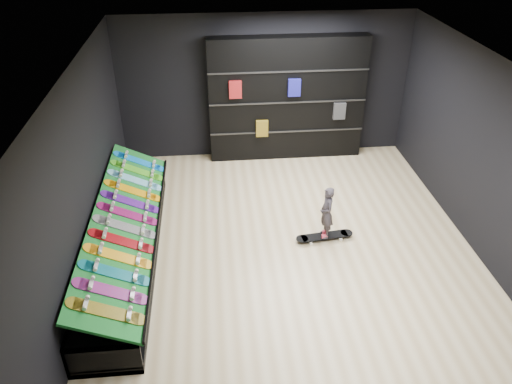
{
  "coord_description": "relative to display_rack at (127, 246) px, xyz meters",
  "views": [
    {
      "loc": [
        -1.14,
        -6.35,
        5.05
      ],
      "look_at": [
        -0.5,
        0.2,
        1.0
      ],
      "focal_mm": 35.0,
      "sensor_mm": 36.0,
      "label": 1
    }
  ],
  "objects": [
    {
      "name": "display_board_0",
      "position": [
        0.06,
        -1.9,
        0.49
      ],
      "size": [
        0.93,
        0.22,
        0.5
      ],
      "primitive_type": null,
      "rotation": [
        0.0,
        0.44,
        0.0
      ],
      "color": "yellow",
      "rests_on": "turf_ramp"
    },
    {
      "name": "display_rack",
      "position": [
        0.0,
        0.0,
        0.0
      ],
      "size": [
        0.9,
        4.5,
        0.5
      ],
      "primitive_type": null,
      "color": "black",
      "rests_on": "ground"
    },
    {
      "name": "display_board_4",
      "position": [
        0.06,
        -0.52,
        0.49
      ],
      "size": [
        0.93,
        0.22,
        0.5
      ],
      "primitive_type": null,
      "rotation": [
        0.0,
        0.44,
        0.0
      ],
      "color": "red",
      "rests_on": "turf_ramp"
    },
    {
      "name": "display_board_6",
      "position": [
        0.06,
        0.17,
        0.49
      ],
      "size": [
        0.93,
        0.22,
        0.5
      ],
      "primitive_type": null,
      "rotation": [
        0.0,
        0.44,
        0.0
      ],
      "color": "#E5198C",
      "rests_on": "turf_ramp"
    },
    {
      "name": "display_board_3",
      "position": [
        0.06,
        -0.86,
        0.49
      ],
      "size": [
        0.93,
        0.22,
        0.5
      ],
      "primitive_type": null,
      "rotation": [
        0.0,
        0.44,
        0.0
      ],
      "color": "orange",
      "rests_on": "turf_ramp"
    },
    {
      "name": "display_board_8",
      "position": [
        0.06,
        0.86,
        0.49
      ],
      "size": [
        0.93,
        0.22,
        0.5
      ],
      "primitive_type": null,
      "rotation": [
        0.0,
        0.44,
        0.0
      ],
      "color": "yellow",
      "rests_on": "turf_ramp"
    },
    {
      "name": "wall_front",
      "position": [
        2.55,
        -3.5,
        1.25
      ],
      "size": [
        6.0,
        0.02,
        3.0
      ],
      "primitive_type": "cube",
      "color": "black",
      "rests_on": "ground"
    },
    {
      "name": "ceiling",
      "position": [
        2.55,
        0.0,
        2.75
      ],
      "size": [
        6.0,
        7.0,
        0.01
      ],
      "primitive_type": "cube",
      "color": "white",
      "rests_on": "ground"
    },
    {
      "name": "display_board_5",
      "position": [
        0.06,
        -0.17,
        0.49
      ],
      "size": [
        0.93,
        0.22,
        0.5
      ],
      "primitive_type": null,
      "rotation": [
        0.0,
        0.44,
        0.0
      ],
      "color": "black",
      "rests_on": "turf_ramp"
    },
    {
      "name": "turf_ramp",
      "position": [
        0.05,
        0.0,
        0.46
      ],
      "size": [
        0.92,
        4.5,
        0.46
      ],
      "primitive_type": "cube",
      "rotation": [
        0.0,
        0.44,
        0.0
      ],
      "color": "#0E5B1C",
      "rests_on": "display_rack"
    },
    {
      "name": "floor_skateboard",
      "position": [
        3.2,
        0.19,
        -0.2
      ],
      "size": [
        1.0,
        0.33,
        0.09
      ],
      "primitive_type": null,
      "rotation": [
        0.0,
        0.0,
        0.12
      ],
      "color": "black",
      "rests_on": "ground"
    },
    {
      "name": "display_board_10",
      "position": [
        0.06,
        1.55,
        0.49
      ],
      "size": [
        0.93,
        0.22,
        0.5
      ],
      "primitive_type": null,
      "rotation": [
        0.0,
        0.44,
        0.0
      ],
      "color": "green",
      "rests_on": "turf_ramp"
    },
    {
      "name": "display_board_9",
      "position": [
        0.06,
        1.21,
        0.49
      ],
      "size": [
        0.93,
        0.22,
        0.5
      ],
      "primitive_type": null,
      "rotation": [
        0.0,
        0.44,
        0.0
      ],
      "color": "#0CB2E5",
      "rests_on": "turf_ramp"
    },
    {
      "name": "display_board_7",
      "position": [
        0.06,
        0.52,
        0.49
      ],
      "size": [
        0.93,
        0.22,
        0.5
      ],
      "primitive_type": null,
      "rotation": [
        0.0,
        0.44,
        0.0
      ],
      "color": "purple",
      "rests_on": "turf_ramp"
    },
    {
      "name": "wall_left",
      "position": [
        -0.45,
        0.0,
        1.25
      ],
      "size": [
        0.02,
        7.0,
        3.0
      ],
      "primitive_type": "cube",
      "color": "black",
      "rests_on": "ground"
    },
    {
      "name": "display_board_11",
      "position": [
        0.06,
        1.9,
        0.49
      ],
      "size": [
        0.93,
        0.22,
        0.5
      ],
      "primitive_type": null,
      "rotation": [
        0.0,
        0.44,
        0.0
      ],
      "color": "blue",
      "rests_on": "turf_ramp"
    },
    {
      "name": "wall_right",
      "position": [
        5.55,
        0.0,
        1.25
      ],
      "size": [
        0.02,
        7.0,
        3.0
      ],
      "primitive_type": "cube",
      "color": "black",
      "rests_on": "ground"
    },
    {
      "name": "back_shelving",
      "position": [
        2.99,
        3.32,
        1.04
      ],
      "size": [
        3.22,
        0.38,
        2.58
      ],
      "primitive_type": "cube",
      "color": "black",
      "rests_on": "ground"
    },
    {
      "name": "floor",
      "position": [
        2.55,
        0.0,
        -0.25
      ],
      "size": [
        6.0,
        7.0,
        0.01
      ],
      "primitive_type": "cube",
      "color": "beige",
      "rests_on": "ground"
    },
    {
      "name": "child",
      "position": [
        3.2,
        0.19,
        0.11
      ],
      "size": [
        0.16,
        0.21,
        0.54
      ],
      "primitive_type": "imported",
      "rotation": [
        0.0,
        0.0,
        -1.52
      ],
      "color": "black",
      "rests_on": "floor_skateboard"
    },
    {
      "name": "wall_back",
      "position": [
        2.55,
        3.5,
        1.25
      ],
      "size": [
        6.0,
        0.02,
        3.0
      ],
      "primitive_type": "cube",
      "color": "black",
      "rests_on": "ground"
    },
    {
      "name": "display_board_1",
      "position": [
        0.06,
        -1.55,
        0.49
      ],
      "size": [
        0.93,
        0.22,
        0.5
      ],
      "primitive_type": null,
      "rotation": [
        0.0,
        0.44,
        0.0
      ],
      "color": "#2626BF",
      "rests_on": "turf_ramp"
    },
    {
      "name": "display_board_2",
      "position": [
        0.06,
        -1.21,
        0.49
      ],
      "size": [
        0.93,
        0.22,
        0.5
      ],
      "primitive_type": null,
      "rotation": [
        0.0,
        0.44,
        0.0
      ],
      "color": "#0C8C99",
      "rests_on": "turf_ramp"
    }
  ]
}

